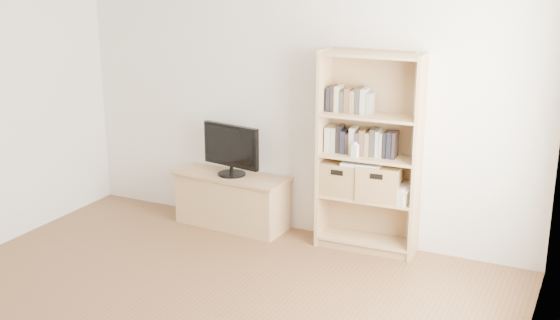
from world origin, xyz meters
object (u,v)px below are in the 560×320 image
Objects in this scene: television at (231,150)px; laptop at (362,163)px; bookshelf at (369,153)px; baby_monitor at (355,151)px; tv_stand at (232,201)px; basket_right at (380,182)px; basket_left at (342,177)px.

television is 1.83× the size of laptop.
baby_monitor is (-0.09, -0.10, 0.04)m from bookshelf.
bookshelf is 1.35m from television.
tv_stand is 1.50m from basket_right.
basket_left is at bearing -178.81° from bookshelf.
basket_right is (0.34, 0.01, 0.01)m from basket_left.
television reaches higher than baby_monitor.
baby_monitor is 0.15m from laptop.
bookshelf is (1.34, 0.04, 0.63)m from tv_stand.
laptop is at bearing 4.61° from tv_stand.
basket_left is at bearing 5.16° from tv_stand.
bookshelf reaches higher than tv_stand.
baby_monitor is 0.33m from basket_left.
basket_left is (1.11, 0.03, -0.12)m from television.
baby_monitor is (1.25, -0.06, 0.16)m from television.
tv_stand is 0.61× the size of bookshelf.
basket_left is 0.34m from basket_right.
bookshelf is 15.74× the size of baby_monitor.
baby_monitor reaches higher than basket_right.
laptop is (0.18, -0.01, 0.16)m from basket_left.
television is at bearing -169.35° from baby_monitor.
baby_monitor reaches higher than basket_left.
television is 1.46m from basket_right.
tv_stand is 1.40m from laptop.
baby_monitor is 0.32× the size of basket_left.
basket_left reaches higher than tv_stand.
baby_monitor is at bearing -32.98° from basket_left.
laptop is at bearing 10.62° from television.
bookshelf is 5.00× the size of basket_left.
tv_stand is at bearing 179.75° from bookshelf.
basket_left is at bearing 11.16° from television.
baby_monitor is at bearing 6.98° from television.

